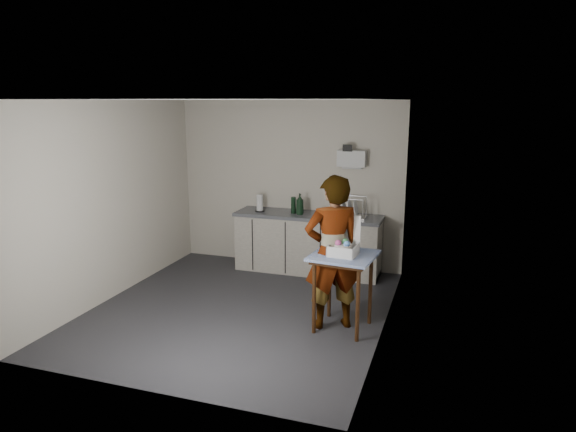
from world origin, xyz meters
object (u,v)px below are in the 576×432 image
(soap_bottle, at_px, (300,204))
(soda_can, at_px, (301,210))
(dish_rack, at_px, (350,213))
(dark_bottle, at_px, (293,205))
(paper_towel, at_px, (260,203))
(standing_man, at_px, (332,253))
(bakery_box, at_px, (344,246))
(side_table, at_px, (344,264))
(kitchen_counter, at_px, (308,245))

(soap_bottle, bearing_deg, soda_can, 92.18)
(soap_bottle, bearing_deg, dish_rack, 3.43)
(dark_bottle, xyz_separation_m, paper_towel, (-0.54, -0.03, -0.00))
(standing_man, relative_size, dish_rack, 4.07)
(soda_can, bearing_deg, bakery_box, -60.39)
(soda_can, xyz_separation_m, paper_towel, (-0.65, -0.07, 0.07))
(side_table, bearing_deg, kitchen_counter, 123.34)
(side_table, xyz_separation_m, dish_rack, (-0.29, 1.81, 0.20))
(kitchen_counter, bearing_deg, dish_rack, -2.34)
(soda_can, xyz_separation_m, bakery_box, (1.06, -1.86, 0.03))
(standing_man, bearing_deg, dark_bottle, -88.66)
(bakery_box, bearing_deg, paper_towel, 137.76)
(soap_bottle, relative_size, soda_can, 2.91)
(standing_man, distance_m, dark_bottle, 2.08)
(side_table, distance_m, soap_bottle, 2.07)
(kitchen_counter, distance_m, side_table, 2.09)
(paper_towel, distance_m, dish_rack, 1.42)
(soda_can, bearing_deg, soap_bottle, -87.82)
(soap_bottle, bearing_deg, side_table, -58.97)
(soda_can, bearing_deg, dish_rack, -3.63)
(bakery_box, bearing_deg, soda_can, 123.72)
(paper_towel, bearing_deg, dark_bottle, 3.19)
(paper_towel, relative_size, dish_rack, 0.59)
(standing_man, xyz_separation_m, soda_can, (-0.93, 1.84, 0.07))
(soda_can, distance_m, bakery_box, 2.14)
(kitchen_counter, height_order, dark_bottle, dark_bottle)
(dark_bottle, bearing_deg, soda_can, 19.99)
(soap_bottle, relative_size, paper_towel, 1.23)
(paper_towel, bearing_deg, soap_bottle, -2.02)
(soda_can, bearing_deg, standing_man, -63.24)
(standing_man, height_order, soap_bottle, standing_man)
(side_table, distance_m, dark_bottle, 2.18)
(side_table, xyz_separation_m, standing_man, (-0.13, 0.02, 0.12))
(side_table, xyz_separation_m, bakery_box, (-0.00, -0.01, 0.21))
(standing_man, bearing_deg, soda_can, -91.99)
(dark_bottle, relative_size, bakery_box, 0.59)
(paper_towel, distance_m, bakery_box, 2.48)
(dish_rack, bearing_deg, bakery_box, -80.88)
(kitchen_counter, bearing_deg, bakery_box, -62.88)
(standing_man, bearing_deg, side_table, 144.56)
(standing_man, bearing_deg, bakery_box, 139.91)
(kitchen_counter, relative_size, paper_towel, 8.59)
(bakery_box, bearing_deg, dark_bottle, 126.88)
(side_table, height_order, paper_towel, paper_towel)
(side_table, bearing_deg, bakery_box, -96.08)
(dark_bottle, distance_m, bakery_box, 2.17)
(soap_bottle, distance_m, soda_can, 0.14)
(standing_man, height_order, bakery_box, standing_man)
(kitchen_counter, bearing_deg, standing_man, -65.93)
(soap_bottle, relative_size, bakery_box, 0.75)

